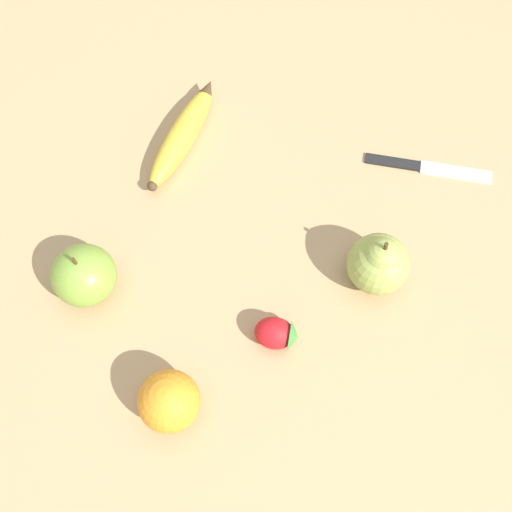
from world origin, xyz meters
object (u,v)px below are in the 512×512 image
Objects in this scene: pear at (378,265)px; paring_knife at (424,167)px; banana at (182,135)px; apple at (84,275)px; orange at (169,401)px; strawberry at (278,334)px.

paring_knife is at bearing 170.12° from pear.
banana is 0.26m from apple.
orange is 0.31m from pear.
strawberry is (0.25, 0.22, 0.00)m from banana.
pear is (-0.24, 0.20, 0.01)m from orange.
orange is 0.74× the size of pear.
banana is 2.07× the size of pear.
orange is at bearing -155.66° from banana.
apple is at bearing -71.17° from pear.
banana is 0.36m from paring_knife.
strawberry is 0.34m from paring_knife.
pear reaches higher than apple.
pear reaches higher than paring_knife.
paring_knife is at bearing -73.94° from banana.
banana is at bearing -161.96° from orange.
paring_knife is (-0.19, 0.03, -0.04)m from pear.
banana is 2.79× the size of orange.
banana is at bearing -112.80° from pear.
strawberry is at bearing 90.75° from apple.
strawberry is (-0.12, 0.10, -0.02)m from orange.
orange is at bearing -39.32° from pear.
pear is (0.13, 0.32, 0.03)m from banana.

